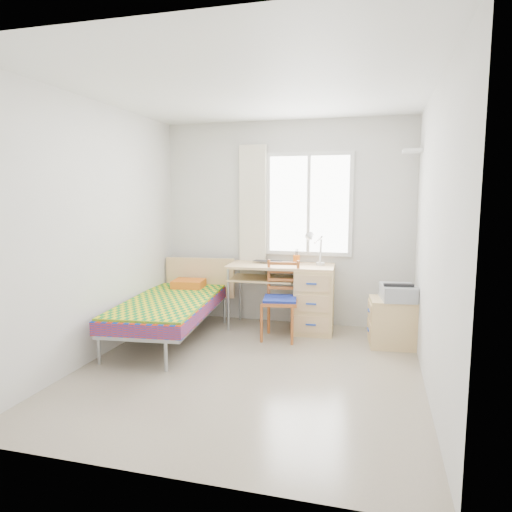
% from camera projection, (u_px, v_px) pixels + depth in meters
% --- Properties ---
extents(floor, '(3.50, 3.50, 0.00)m').
position_uv_depth(floor, '(249.00, 370.00, 4.38)').
color(floor, '#BCAD93').
rests_on(floor, ground).
extents(ceiling, '(3.50, 3.50, 0.00)m').
position_uv_depth(ceiling, '(248.00, 89.00, 4.04)').
color(ceiling, white).
rests_on(ceiling, wall_back).
extents(wall_back, '(3.20, 0.00, 3.20)m').
position_uv_depth(wall_back, '(286.00, 224.00, 5.88)').
color(wall_back, silver).
rests_on(wall_back, ground).
extents(wall_left, '(0.00, 3.50, 3.50)m').
position_uv_depth(wall_left, '(97.00, 231.00, 4.62)').
color(wall_left, silver).
rests_on(wall_left, ground).
extents(wall_right, '(0.00, 3.50, 3.50)m').
position_uv_depth(wall_right, '(433.00, 239.00, 3.80)').
color(wall_right, silver).
rests_on(wall_right, ground).
extents(window, '(1.10, 0.04, 1.30)m').
position_uv_depth(window, '(309.00, 204.00, 5.75)').
color(window, white).
rests_on(window, wall_back).
extents(curtain, '(0.35, 0.05, 1.70)m').
position_uv_depth(curtain, '(253.00, 212.00, 5.91)').
color(curtain, '#F1E2C7').
rests_on(curtain, wall_back).
extents(floating_shelf, '(0.20, 0.32, 0.03)m').
position_uv_depth(floating_shelf, '(412.00, 151.00, 5.06)').
color(floating_shelf, white).
rests_on(floating_shelf, wall_right).
extents(bed, '(1.10, 2.02, 0.84)m').
position_uv_depth(bed, '(173.00, 305.00, 5.27)').
color(bed, '#969A9E').
rests_on(bed, floor).
extents(desk, '(1.33, 0.67, 0.81)m').
position_uv_depth(desk, '(309.00, 296.00, 5.60)').
color(desk, '#DFBB75').
rests_on(desk, floor).
extents(chair, '(0.45, 0.45, 0.91)m').
position_uv_depth(chair, '(282.00, 295.00, 5.30)').
color(chair, '#99521D').
rests_on(chair, floor).
extents(cabinet, '(0.53, 0.48, 0.53)m').
position_uv_depth(cabinet, '(392.00, 322.00, 5.05)').
color(cabinet, '#DAC06F').
rests_on(cabinet, floor).
extents(printer, '(0.40, 0.45, 0.18)m').
position_uv_depth(printer, '(398.00, 292.00, 4.97)').
color(printer, '#9C9FA4').
rests_on(printer, cabinet).
extents(laptop, '(0.37, 0.25, 0.03)m').
position_uv_depth(laptop, '(266.00, 262.00, 5.72)').
color(laptop, black).
rests_on(laptop, desk).
extents(pen_cup, '(0.10, 0.10, 0.11)m').
position_uv_depth(pen_cup, '(296.00, 259.00, 5.73)').
color(pen_cup, orange).
rests_on(pen_cup, desk).
extents(task_lamp, '(0.23, 0.32, 0.42)m').
position_uv_depth(task_lamp, '(314.00, 245.00, 5.47)').
color(task_lamp, white).
rests_on(task_lamp, desk).
extents(book, '(0.28, 0.30, 0.02)m').
position_uv_depth(book, '(266.00, 282.00, 5.69)').
color(book, gray).
rests_on(book, desk).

